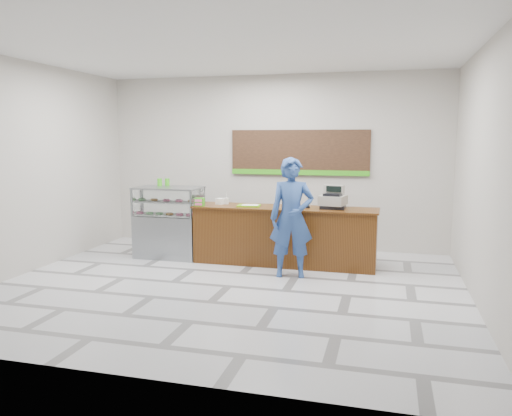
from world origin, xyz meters
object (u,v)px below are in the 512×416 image
(sales_counter, at_px, (284,236))
(customer, at_px, (292,218))
(display_case, at_px, (169,222))
(cash_register, at_px, (333,200))
(serving_tray, at_px, (249,205))

(sales_counter, height_order, customer, customer)
(display_case, relative_size, customer, 0.69)
(sales_counter, distance_m, customer, 0.90)
(cash_register, bearing_deg, display_case, -168.00)
(sales_counter, xyz_separation_m, display_case, (-2.22, -0.00, 0.16))
(serving_tray, bearing_deg, sales_counter, -3.33)
(sales_counter, bearing_deg, serving_tray, -176.63)
(customer, bearing_deg, cash_register, 42.01)
(serving_tray, xyz_separation_m, customer, (0.91, -0.69, -0.07))
(display_case, height_order, serving_tray, display_case)
(sales_counter, relative_size, serving_tray, 7.57)
(serving_tray, distance_m, customer, 1.14)
(display_case, bearing_deg, cash_register, 1.07)
(cash_register, xyz_separation_m, serving_tray, (-1.48, -0.09, -0.14))
(cash_register, xyz_separation_m, customer, (-0.58, -0.79, -0.21))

